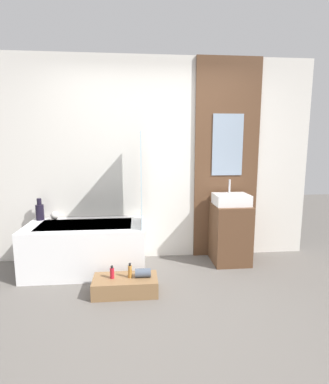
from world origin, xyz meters
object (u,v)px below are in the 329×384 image
object	(u,v)px
vase_tall_dark	(40,211)
bottle_soap_primary	(112,273)
wooden_step_bench	(125,285)
bathtub	(86,247)
sink	(231,199)
vase_round_light	(55,216)
bottle_soap_secondary	(130,271)

from	to	relation	value
vase_tall_dark	bottle_soap_primary	size ratio (longest dim) A/B	2.05
wooden_step_bench	bathtub	bearing A→B (deg)	128.55
wooden_step_bench	vase_tall_dark	size ratio (longest dim) A/B	2.42
wooden_step_bench	bottle_soap_primary	world-z (taller)	bottle_soap_primary
wooden_step_bench	vase_tall_dark	xyz separation A→B (m)	(-1.08, 0.87, 0.60)
sink	wooden_step_bench	bearing A→B (deg)	-151.69
bathtub	wooden_step_bench	distance (m)	0.80
sink	vase_round_light	bearing A→B (deg)	175.98
bathtub	bottle_soap_secondary	world-z (taller)	bathtub
vase_round_light	bottle_soap_secondary	world-z (taller)	vase_round_light
wooden_step_bench	bottle_soap_secondary	size ratio (longest dim) A/B	4.27
wooden_step_bench	vase_tall_dark	distance (m)	1.51
vase_tall_dark	vase_round_light	size ratio (longest dim) A/B	2.65
sink	bottle_soap_primary	size ratio (longest dim) A/B	3.23
bathtub	wooden_step_bench	bearing A→B (deg)	-51.45
sink	vase_round_light	world-z (taller)	sink
sink	vase_tall_dark	bearing A→B (deg)	176.24
bathtub	bottle_soap_secondary	xyz separation A→B (m)	(0.53, -0.61, -0.05)
bottle_soap_primary	sink	bearing A→B (deg)	26.09
wooden_step_bench	sink	xyz separation A→B (m)	(1.32, 0.71, 0.74)
wooden_step_bench	bottle_soap_primary	bearing A→B (deg)	180.00
wooden_step_bench	sink	bearing A→B (deg)	28.31
sink	bottle_soap_secondary	bearing A→B (deg)	-150.77
sink	bottle_soap_secondary	xyz separation A→B (m)	(-1.27, -0.71, -0.59)
vase_tall_dark	vase_round_light	world-z (taller)	vase_tall_dark
bathtub	vase_tall_dark	distance (m)	0.76
wooden_step_bench	bottle_soap_secondary	bearing A→B (deg)	-0.00
bathtub	bottle_soap_secondary	bearing A→B (deg)	-48.71
vase_tall_dark	bottle_soap_primary	xyz separation A→B (m)	(0.95, -0.87, -0.46)
bathtub	bottle_soap_primary	world-z (taller)	bathtub
wooden_step_bench	bottle_soap_primary	size ratio (longest dim) A/B	4.97
sink	bottle_soap_primary	world-z (taller)	sink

